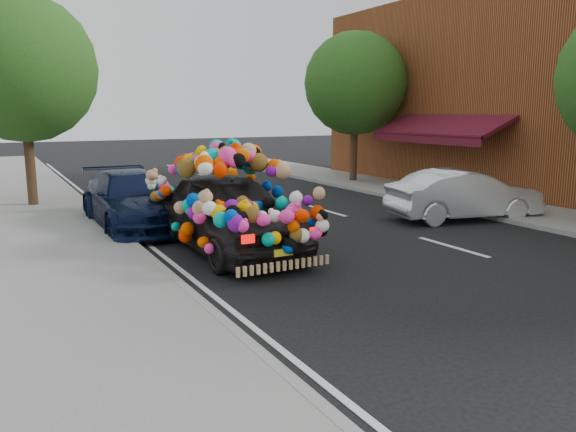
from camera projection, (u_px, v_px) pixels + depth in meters
name	position (u px, v px, depth m)	size (l,w,h in m)	color
ground	(305.00, 269.00, 10.16)	(100.00, 100.00, 0.00)	black
sidewalk	(49.00, 304.00, 8.15)	(4.00, 60.00, 0.12)	gray
kerb	(179.00, 285.00, 9.05)	(0.15, 60.00, 0.13)	gray
footpath_far	(494.00, 206.00, 16.56)	(3.00, 40.00, 0.12)	gray
lane_markings	(453.00, 247.00, 11.83)	(6.00, 50.00, 0.01)	silver
tree_near_sidewalk	(22.00, 68.00, 15.88)	(4.20, 4.20, 6.13)	#332114
tree_far_b	(355.00, 84.00, 21.83)	(4.00, 4.00, 5.90)	#332114
plush_art_car	(228.00, 195.00, 11.37)	(2.29, 4.93, 2.25)	black
navy_sedan	(134.00, 199.00, 13.80)	(1.92, 4.73, 1.37)	black
silver_hatchback	(464.00, 195.00, 14.74)	(1.40, 4.02, 1.33)	silver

